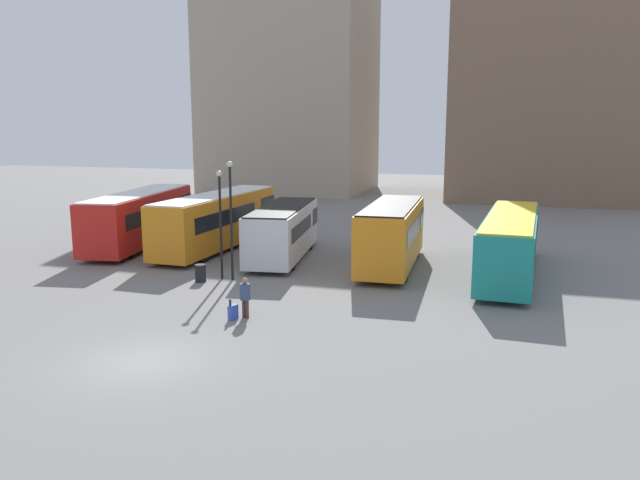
{
  "coord_description": "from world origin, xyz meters",
  "views": [
    {
      "loc": [
        10.95,
        -16.38,
        7.42
      ],
      "look_at": [
        1.84,
        13.29,
        1.71
      ],
      "focal_mm": 35.0,
      "sensor_mm": 36.0,
      "label": 1
    }
  ],
  "objects_px": {
    "lamp_post_0": "(220,215)",
    "bus_4": "(511,242)",
    "bus_3": "(392,233)",
    "lamp_post_1": "(231,211)",
    "bus_2": "(283,230)",
    "bus_0": "(140,217)",
    "traveler": "(245,294)",
    "bus_1": "(218,219)",
    "suitcase": "(233,312)",
    "trash_bin": "(200,273)"
  },
  "relations": [
    {
      "from": "bus_0",
      "to": "bus_3",
      "type": "xyz_separation_m",
      "value": [
        16.18,
        -1.51,
        -0.0
      ]
    },
    {
      "from": "bus_1",
      "to": "bus_2",
      "type": "xyz_separation_m",
      "value": [
        4.79,
        -1.49,
        -0.21
      ]
    },
    {
      "from": "bus_0",
      "to": "bus_2",
      "type": "xyz_separation_m",
      "value": [
        9.88,
        -0.99,
        -0.21
      ]
    },
    {
      "from": "lamp_post_1",
      "to": "trash_bin",
      "type": "bearing_deg",
      "value": -149.6
    },
    {
      "from": "bus_3",
      "to": "suitcase",
      "type": "distance_m",
      "value": 11.69
    },
    {
      "from": "suitcase",
      "to": "bus_2",
      "type": "bearing_deg",
      "value": 27.2
    },
    {
      "from": "suitcase",
      "to": "trash_bin",
      "type": "xyz_separation_m",
      "value": [
        -4.03,
        5.0,
        0.13
      ]
    },
    {
      "from": "bus_4",
      "to": "suitcase",
      "type": "relative_size",
      "value": 14.58
    },
    {
      "from": "bus_0",
      "to": "bus_1",
      "type": "distance_m",
      "value": 5.11
    },
    {
      "from": "bus_3",
      "to": "traveler",
      "type": "relative_size",
      "value": 5.75
    },
    {
      "from": "lamp_post_0",
      "to": "bus_2",
      "type": "bearing_deg",
      "value": 77.83
    },
    {
      "from": "bus_1",
      "to": "lamp_post_1",
      "type": "xyz_separation_m",
      "value": [
        4.21,
        -7.05,
        1.56
      ]
    },
    {
      "from": "bus_2",
      "to": "bus_4",
      "type": "relative_size",
      "value": 0.76
    },
    {
      "from": "traveler",
      "to": "bus_0",
      "type": "bearing_deg",
      "value": 62.53
    },
    {
      "from": "bus_0",
      "to": "bus_4",
      "type": "height_order",
      "value": "bus_0"
    },
    {
      "from": "lamp_post_0",
      "to": "bus_4",
      "type": "bearing_deg",
      "value": 20.4
    },
    {
      "from": "bus_0",
      "to": "suitcase",
      "type": "xyz_separation_m",
      "value": [
        12.01,
        -12.33,
        -1.52
      ]
    },
    {
      "from": "lamp_post_1",
      "to": "bus_0",
      "type": "bearing_deg",
      "value": 144.84
    },
    {
      "from": "trash_bin",
      "to": "traveler",
      "type": "bearing_deg",
      "value": -46.52
    },
    {
      "from": "lamp_post_1",
      "to": "bus_4",
      "type": "bearing_deg",
      "value": 21.59
    },
    {
      "from": "trash_bin",
      "to": "bus_1",
      "type": "bearing_deg",
      "value": 110.26
    },
    {
      "from": "bus_0",
      "to": "suitcase",
      "type": "height_order",
      "value": "bus_0"
    },
    {
      "from": "bus_4",
      "to": "lamp_post_1",
      "type": "xyz_separation_m",
      "value": [
        -12.88,
        -5.1,
        1.71
      ]
    },
    {
      "from": "bus_2",
      "to": "bus_4",
      "type": "xyz_separation_m",
      "value": [
        12.3,
        -0.46,
        0.07
      ]
    },
    {
      "from": "suitcase",
      "to": "trash_bin",
      "type": "distance_m",
      "value": 6.43
    },
    {
      "from": "lamp_post_0",
      "to": "trash_bin",
      "type": "xyz_separation_m",
      "value": [
        -0.72,
        -0.86,
        -2.72
      ]
    },
    {
      "from": "bus_3",
      "to": "lamp_post_1",
      "type": "bearing_deg",
      "value": 123.48
    },
    {
      "from": "bus_0",
      "to": "traveler",
      "type": "xyz_separation_m",
      "value": [
        12.37,
        -11.96,
        -0.86
      ]
    },
    {
      "from": "bus_0",
      "to": "traveler",
      "type": "distance_m",
      "value": 17.23
    },
    {
      "from": "bus_1",
      "to": "traveler",
      "type": "height_order",
      "value": "bus_1"
    },
    {
      "from": "bus_3",
      "to": "lamp_post_1",
      "type": "xyz_separation_m",
      "value": [
        -6.88,
        -5.04,
        1.57
      ]
    },
    {
      "from": "traveler",
      "to": "lamp_post_1",
      "type": "bearing_deg",
      "value": 46.17
    },
    {
      "from": "bus_0",
      "to": "lamp_post_0",
      "type": "xyz_separation_m",
      "value": [
        8.69,
        -6.46,
        1.32
      ]
    },
    {
      "from": "bus_1",
      "to": "traveler",
      "type": "bearing_deg",
      "value": -148.61
    },
    {
      "from": "suitcase",
      "to": "lamp_post_0",
      "type": "bearing_deg",
      "value": 46.02
    },
    {
      "from": "traveler",
      "to": "bus_4",
      "type": "bearing_deg",
      "value": -26.43
    },
    {
      "from": "bus_2",
      "to": "trash_bin",
      "type": "height_order",
      "value": "bus_2"
    },
    {
      "from": "bus_2",
      "to": "lamp_post_0",
      "type": "height_order",
      "value": "lamp_post_0"
    },
    {
      "from": "bus_0",
      "to": "trash_bin",
      "type": "bearing_deg",
      "value": -142.06
    },
    {
      "from": "bus_3",
      "to": "suitcase",
      "type": "relative_size",
      "value": 10.9
    },
    {
      "from": "bus_0",
      "to": "bus_2",
      "type": "height_order",
      "value": "bus_0"
    },
    {
      "from": "bus_2",
      "to": "traveler",
      "type": "relative_size",
      "value": 5.86
    },
    {
      "from": "traveler",
      "to": "lamp_post_1",
      "type": "relative_size",
      "value": 0.28
    },
    {
      "from": "traveler",
      "to": "lamp_post_0",
      "type": "height_order",
      "value": "lamp_post_0"
    },
    {
      "from": "bus_0",
      "to": "lamp_post_0",
      "type": "bearing_deg",
      "value": -136.12
    },
    {
      "from": "traveler",
      "to": "lamp_post_0",
      "type": "relative_size",
      "value": 0.3
    },
    {
      "from": "bus_2",
      "to": "bus_4",
      "type": "distance_m",
      "value": 12.31
    },
    {
      "from": "traveler",
      "to": "suitcase",
      "type": "distance_m",
      "value": 0.84
    },
    {
      "from": "bus_2",
      "to": "bus_0",
      "type": "bearing_deg",
      "value": 75.78
    },
    {
      "from": "bus_1",
      "to": "traveler",
      "type": "xyz_separation_m",
      "value": [
        7.29,
        -12.47,
        -0.87
      ]
    }
  ]
}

